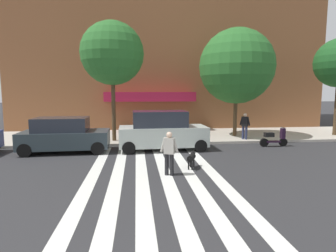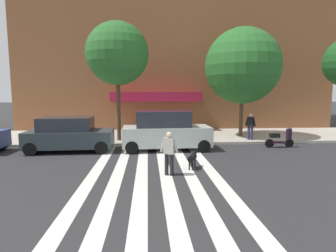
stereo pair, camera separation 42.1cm
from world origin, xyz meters
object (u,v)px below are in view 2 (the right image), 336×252
(street_tree_middle, at_px, (243,66))
(pedestrian_bystander, at_px, (250,125))
(parked_car_third_in_line, at_px, (166,131))
(parked_car_behind_first, at_px, (69,135))
(street_tree_nearest, at_px, (117,54))
(pedestrian_dog_walker, at_px, (169,151))
(parked_scooter, at_px, (280,139))
(dog_on_leash, at_px, (193,158))

(street_tree_middle, relative_size, pedestrian_bystander, 4.33)
(parked_car_third_in_line, relative_size, street_tree_middle, 0.66)
(parked_car_behind_first, bearing_deg, pedestrian_bystander, 10.36)
(street_tree_nearest, distance_m, pedestrian_dog_walker, 8.67)
(parked_scooter, bearing_deg, parked_car_third_in_line, -178.49)
(pedestrian_bystander, bearing_deg, street_tree_middle, 94.95)
(street_tree_middle, relative_size, dog_on_leash, 7.30)
(parked_car_behind_first, distance_m, pedestrian_bystander, 10.61)
(parked_car_third_in_line, bearing_deg, street_tree_nearest, 138.66)
(pedestrian_dog_walker, xyz_separation_m, pedestrian_bystander, (5.55, 6.51, 0.15))
(pedestrian_dog_walker, distance_m, dog_on_leash, 1.42)
(dog_on_leash, bearing_deg, parked_scooter, 35.06)
(parked_scooter, distance_m, pedestrian_bystander, 2.11)
(street_tree_nearest, height_order, street_tree_middle, street_tree_middle)
(parked_scooter, distance_m, street_tree_nearest, 10.60)
(pedestrian_dog_walker, bearing_deg, parked_car_behind_first, 136.67)
(street_tree_nearest, distance_m, street_tree_middle, 8.06)
(parked_scooter, height_order, pedestrian_dog_walker, pedestrian_dog_walker)
(parked_car_behind_first, xyz_separation_m, pedestrian_bystander, (10.43, 1.91, 0.19))
(parked_car_behind_first, relative_size, pedestrian_bystander, 2.69)
(parked_car_third_in_line, distance_m, parked_scooter, 6.45)
(dog_on_leash, bearing_deg, parked_car_third_in_line, 102.86)
(street_tree_nearest, distance_m, dog_on_leash, 8.63)
(parked_scooter, xyz_separation_m, street_tree_middle, (-1.16, 3.15, 4.30))
(parked_car_third_in_line, relative_size, parked_scooter, 2.87)
(parked_car_third_in_line, bearing_deg, street_tree_middle, 32.26)
(street_tree_nearest, height_order, pedestrian_dog_walker, street_tree_nearest)
(street_tree_middle, bearing_deg, pedestrian_bystander, -85.05)
(parked_car_behind_first, xyz_separation_m, parked_scooter, (11.47, 0.17, -0.41))
(parked_car_third_in_line, xyz_separation_m, street_tree_nearest, (-2.72, 2.39, 4.34))
(parked_car_third_in_line, relative_size, street_tree_nearest, 0.66)
(parked_scooter, height_order, street_tree_middle, street_tree_middle)
(parked_car_third_in_line, bearing_deg, pedestrian_dog_walker, -92.07)
(parked_car_third_in_line, distance_m, pedestrian_dog_walker, 4.61)
(parked_car_third_in_line, height_order, pedestrian_dog_walker, parked_car_third_in_line)
(parked_car_behind_first, xyz_separation_m, parked_car_third_in_line, (5.05, -0.00, 0.13))
(parked_car_behind_first, relative_size, dog_on_leash, 4.54)
(pedestrian_bystander, bearing_deg, parked_scooter, -59.14)
(pedestrian_bystander, bearing_deg, dog_on_leash, -128.75)
(parked_scooter, height_order, pedestrian_bystander, pedestrian_bystander)
(parked_car_behind_first, relative_size, parked_scooter, 2.71)
(parked_car_third_in_line, height_order, street_tree_middle, street_tree_middle)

